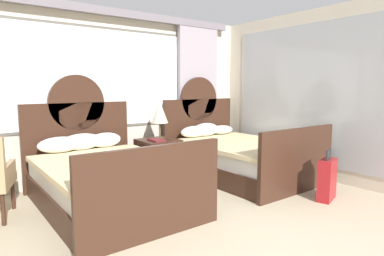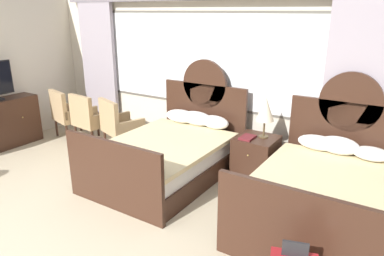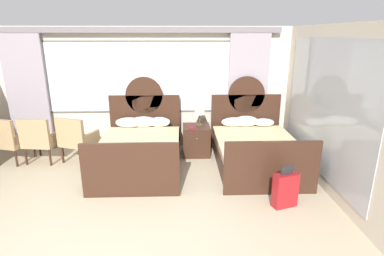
{
  "view_description": "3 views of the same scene",
  "coord_description": "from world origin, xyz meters",
  "px_view_note": "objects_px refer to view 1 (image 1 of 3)",
  "views": [
    {
      "loc": [
        -1.44,
        -1.2,
        1.48
      ],
      "look_at": [
        1.21,
        2.32,
        0.93
      ],
      "focal_mm": 30.99,
      "sensor_mm": 36.0,
      "label": 1
    },
    {
      "loc": [
        3.1,
        -1.34,
        2.41
      ],
      "look_at": [
        0.73,
        2.34,
        0.96
      ],
      "focal_mm": 33.26,
      "sensor_mm": 36.0,
      "label": 2
    },
    {
      "loc": [
        0.94,
        -3.03,
        2.55
      ],
      "look_at": [
        1.13,
        2.3,
        0.91
      ],
      "focal_mm": 28.8,
      "sensor_mm": 36.0,
      "label": 3
    }
  ],
  "objects_px": {
    "bed_near_mirror": "(237,155)",
    "nightstand_between_beds": "(158,159)",
    "suitcase_on_floor": "(327,179)",
    "bed_near_window": "(106,178)",
    "book_on_nightstand": "(156,140)",
    "table_lamp_on_nightstand": "(160,112)"
  },
  "relations": [
    {
      "from": "bed_near_window",
      "to": "table_lamp_on_nightstand",
      "type": "bearing_deg",
      "value": 29.88
    },
    {
      "from": "bed_near_window",
      "to": "nightstand_between_beds",
      "type": "xyz_separation_m",
      "value": [
        1.14,
        0.63,
        -0.03
      ]
    },
    {
      "from": "bed_near_window",
      "to": "bed_near_mirror",
      "type": "bearing_deg",
      "value": -0.13
    },
    {
      "from": "nightstand_between_beds",
      "to": "bed_near_window",
      "type": "bearing_deg",
      "value": -150.88
    },
    {
      "from": "nightstand_between_beds",
      "to": "suitcase_on_floor",
      "type": "xyz_separation_m",
      "value": [
        1.25,
        -2.19,
        -0.05
      ]
    },
    {
      "from": "bed_near_window",
      "to": "bed_near_mirror",
      "type": "distance_m",
      "value": 2.27
    },
    {
      "from": "suitcase_on_floor",
      "to": "nightstand_between_beds",
      "type": "bearing_deg",
      "value": 119.76
    },
    {
      "from": "bed_near_mirror",
      "to": "suitcase_on_floor",
      "type": "relative_size",
      "value": 3.37
    },
    {
      "from": "bed_near_window",
      "to": "bed_near_mirror",
      "type": "height_order",
      "value": "same"
    },
    {
      "from": "bed_near_window",
      "to": "book_on_nightstand",
      "type": "distance_m",
      "value": 1.2
    },
    {
      "from": "nightstand_between_beds",
      "to": "table_lamp_on_nightstand",
      "type": "relative_size",
      "value": 1.04
    },
    {
      "from": "table_lamp_on_nightstand",
      "to": "suitcase_on_floor",
      "type": "bearing_deg",
      "value": -62.44
    },
    {
      "from": "nightstand_between_beds",
      "to": "suitcase_on_floor",
      "type": "distance_m",
      "value": 2.52
    },
    {
      "from": "nightstand_between_beds",
      "to": "book_on_nightstand",
      "type": "height_order",
      "value": "book_on_nightstand"
    },
    {
      "from": "bed_near_window",
      "to": "nightstand_between_beds",
      "type": "distance_m",
      "value": 1.3
    },
    {
      "from": "bed_near_mirror",
      "to": "nightstand_between_beds",
      "type": "relative_size",
      "value": 3.53
    },
    {
      "from": "bed_near_mirror",
      "to": "book_on_nightstand",
      "type": "xyz_separation_m",
      "value": [
        -1.23,
        0.52,
        0.31
      ]
    },
    {
      "from": "book_on_nightstand",
      "to": "suitcase_on_floor",
      "type": "xyz_separation_m",
      "value": [
        1.35,
        -2.07,
        -0.38
      ]
    },
    {
      "from": "table_lamp_on_nightstand",
      "to": "book_on_nightstand",
      "type": "height_order",
      "value": "table_lamp_on_nightstand"
    },
    {
      "from": "bed_near_mirror",
      "to": "suitcase_on_floor",
      "type": "xyz_separation_m",
      "value": [
        0.11,
        -1.55,
        -0.07
      ]
    },
    {
      "from": "bed_near_mirror",
      "to": "nightstand_between_beds",
      "type": "distance_m",
      "value": 1.3
    },
    {
      "from": "bed_near_mirror",
      "to": "suitcase_on_floor",
      "type": "height_order",
      "value": "bed_near_mirror"
    }
  ]
}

